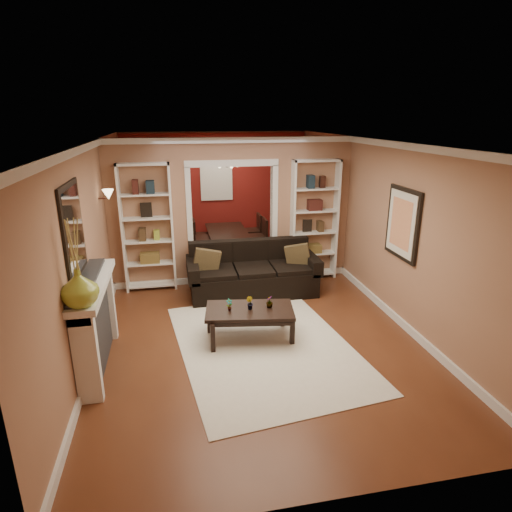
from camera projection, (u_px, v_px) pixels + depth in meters
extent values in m
plane|color=brown|center=(244.00, 304.00, 7.29)|extent=(8.00, 8.00, 0.00)
plane|color=white|center=(242.00, 141.00, 6.45)|extent=(8.00, 8.00, 0.00)
plane|color=#A67457|center=(216.00, 188.00, 10.60)|extent=(8.00, 0.00, 8.00)
plane|color=#A67457|center=(332.00, 360.00, 3.14)|extent=(8.00, 0.00, 8.00)
plane|color=#A67457|center=(96.00, 235.00, 6.46)|extent=(0.00, 8.00, 8.00)
plane|color=#A67457|center=(373.00, 221.00, 7.28)|extent=(0.00, 8.00, 8.00)
cube|color=#A67457|center=(232.00, 212.00, 7.99)|extent=(4.50, 0.15, 2.70)
cube|color=maroon|center=(217.00, 189.00, 10.58)|extent=(4.44, 0.04, 2.64)
cube|color=#8CA5CC|center=(216.00, 180.00, 10.47)|extent=(0.78, 0.03, 0.98)
cube|color=white|center=(264.00, 345.00, 5.98)|extent=(2.65, 3.44, 0.01)
cube|color=black|center=(253.00, 269.00, 7.61)|extent=(2.31, 1.00, 0.90)
cube|color=brown|center=(207.00, 262.00, 7.38)|extent=(0.44, 0.13, 0.44)
cube|color=brown|center=(298.00, 256.00, 7.68)|extent=(0.44, 0.26, 0.42)
cube|color=black|center=(250.00, 324.00, 6.10)|extent=(1.31, 0.84, 0.47)
imported|color=#336626|center=(229.00, 305.00, 5.95)|extent=(0.11, 0.09, 0.18)
imported|color=#336626|center=(250.00, 303.00, 6.00)|extent=(0.12, 0.13, 0.18)
imported|color=#336626|center=(269.00, 302.00, 6.05)|extent=(0.12, 0.12, 0.17)
cube|color=white|center=(148.00, 228.00, 7.61)|extent=(0.90, 0.30, 2.30)
cube|color=white|center=(314.00, 221.00, 8.18)|extent=(0.90, 0.30, 2.30)
cube|color=white|center=(98.00, 325.00, 5.33)|extent=(0.32, 1.70, 1.16)
imported|color=#9CAF38|center=(79.00, 288.00, 4.43)|extent=(0.42, 0.42, 0.40)
cube|color=silver|center=(73.00, 231.00, 4.92)|extent=(0.03, 0.95, 1.10)
cube|color=#FFE0A5|center=(105.00, 196.00, 6.84)|extent=(0.18, 0.18, 0.22)
cube|color=black|center=(402.00, 224.00, 6.28)|extent=(0.04, 0.85, 1.05)
imported|color=black|center=(229.00, 242.00, 9.88)|extent=(1.58, 0.88, 0.56)
cube|color=black|center=(206.00, 239.00, 9.43)|extent=(0.48, 0.48, 0.94)
cube|color=black|center=(254.00, 237.00, 9.64)|extent=(0.52, 0.52, 0.89)
cube|color=black|center=(204.00, 235.00, 10.02)|extent=(0.44, 0.44, 0.78)
cube|color=black|center=(250.00, 231.00, 10.21)|extent=(0.55, 0.55, 0.86)
cube|color=#3F241C|center=(222.00, 166.00, 9.18)|extent=(0.50, 0.50, 0.30)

